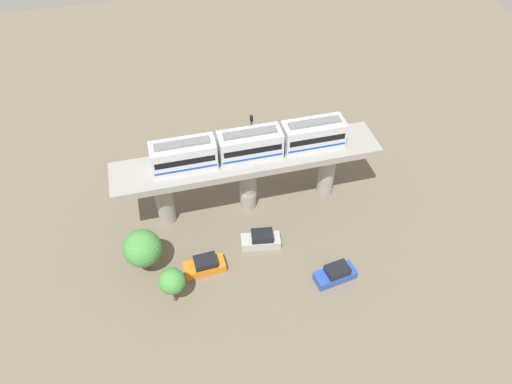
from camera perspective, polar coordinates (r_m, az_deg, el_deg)
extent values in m
plane|color=#706654|center=(56.22, -0.92, -1.50)|extent=(120.00, 120.00, 0.00)
cylinder|color=#999691|center=(53.14, -10.83, -0.84)|extent=(1.90, 1.90, 6.68)
cylinder|color=#999691|center=(53.83, -0.96, 0.92)|extent=(1.90, 1.90, 6.68)
cylinder|color=#999691|center=(56.10, 8.40, 2.57)|extent=(1.90, 1.90, 6.68)
cube|color=#999691|center=(51.28, -1.01, 3.91)|extent=(5.20, 28.85, 0.80)
cube|color=silver|center=(49.33, -8.60, 4.25)|extent=(2.60, 6.60, 3.00)
cube|color=black|center=(49.17, -8.63, 4.47)|extent=(2.64, 6.07, 0.70)
cube|color=#1947B2|center=(49.82, -8.50, 3.60)|extent=(2.64, 6.34, 0.24)
cube|color=slate|center=(48.29, -8.80, 5.70)|extent=(1.10, 5.61, 0.24)
cube|color=silver|center=(50.09, -0.71, 5.59)|extent=(2.60, 6.60, 3.00)
cube|color=black|center=(49.93, -0.71, 5.81)|extent=(2.64, 6.07, 0.70)
cube|color=#1947B2|center=(50.57, -0.70, 4.94)|extent=(2.64, 6.34, 0.24)
cube|color=slate|center=(49.07, -0.73, 7.04)|extent=(1.10, 5.61, 0.24)
cube|color=silver|center=(51.78, 6.83, 6.77)|extent=(2.60, 6.60, 3.00)
cube|color=black|center=(51.62, 6.86, 6.98)|extent=(2.64, 6.07, 0.70)
cube|color=#1947B2|center=(52.24, 6.76, 6.13)|extent=(2.64, 6.34, 0.24)
cube|color=slate|center=(50.79, 6.99, 8.19)|extent=(1.10, 5.61, 0.24)
cube|color=#284CB7|center=(49.99, 9.36, -9.73)|extent=(2.38, 4.41, 1.00)
cube|color=black|center=(49.33, 9.64, -9.11)|extent=(1.95, 2.51, 0.76)
cube|color=#B2B5BA|center=(51.99, 0.57, -5.86)|extent=(2.42, 4.42, 1.00)
cube|color=black|center=(51.33, 0.74, -5.21)|extent=(1.97, 2.52, 0.76)
cube|color=orange|center=(50.23, -6.11, -8.83)|extent=(1.98, 4.27, 1.00)
cube|color=black|center=(49.52, -6.02, -8.21)|extent=(1.74, 2.37, 0.76)
cylinder|color=brown|center=(48.01, -9.65, -11.68)|extent=(0.36, 0.36, 2.46)
sphere|color=#479342|center=(46.41, -9.94, -10.38)|extent=(2.56, 2.56, 2.56)
cylinder|color=brown|center=(50.67, -12.91, -8.10)|extent=(0.36, 0.36, 2.45)
sphere|color=#479342|center=(48.90, -13.33, -6.51)|extent=(3.81, 3.81, 3.81)
cylinder|color=#4C4C51|center=(55.53, -0.51, 4.57)|extent=(0.20, 0.20, 9.48)
cube|color=black|center=(52.37, -0.55, 8.74)|extent=(0.44, 0.28, 0.60)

